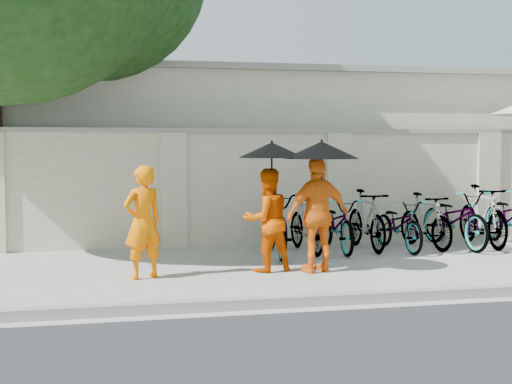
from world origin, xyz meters
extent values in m
plane|color=#B4ACA3|center=(0.00, 0.00, 0.00)|extent=(80.00, 80.00, 0.00)
cube|color=gray|center=(0.00, -1.70, 0.06)|extent=(40.00, 0.16, 0.12)
cube|color=beige|center=(1.00, 3.20, 1.00)|extent=(20.00, 0.30, 2.00)
cube|color=beige|center=(2.00, 7.00, 1.60)|extent=(14.00, 6.00, 3.20)
imported|color=#FF7300|center=(-1.69, 0.34, 0.76)|extent=(0.66, 0.57, 1.53)
imported|color=#D64900|center=(0.06, 0.50, 0.73)|extent=(0.82, 0.71, 1.47)
cylinder|color=black|center=(0.11, 0.42, 1.28)|extent=(0.02, 0.02, 0.89)
cone|color=black|center=(0.11, 0.42, 1.73)|extent=(0.94, 0.94, 0.22)
imported|color=orange|center=(0.74, 0.26, 0.82)|extent=(1.02, 0.59, 1.63)
cylinder|color=black|center=(0.76, 0.18, 1.33)|extent=(0.02, 0.02, 0.80)
cone|color=black|center=(0.76, 0.18, 1.73)|extent=(1.04, 1.04, 0.24)
imported|color=slate|center=(0.56, 1.89, 0.52)|extent=(0.90, 2.04, 1.04)
imported|color=slate|center=(1.10, 2.04, 0.49)|extent=(0.54, 1.66, 0.99)
imported|color=slate|center=(1.63, 2.03, 0.45)|extent=(0.64, 1.74, 0.91)
imported|color=slate|center=(2.17, 2.08, 0.51)|extent=(0.48, 1.71, 1.03)
imported|color=slate|center=(2.70, 1.94, 0.44)|extent=(0.67, 1.69, 0.87)
imported|color=slate|center=(3.24, 2.05, 0.48)|extent=(0.66, 1.63, 0.96)
imported|color=slate|center=(3.78, 2.01, 0.50)|extent=(0.87, 1.98, 1.01)
imported|color=slate|center=(4.31, 2.03, 0.54)|extent=(0.61, 1.83, 1.08)
imported|color=slate|center=(4.85, 2.01, 0.51)|extent=(0.89, 2.00, 1.02)
camera|label=1|loc=(-2.25, -9.27, 1.83)|focal=50.00mm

